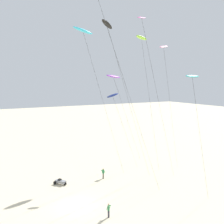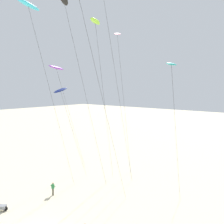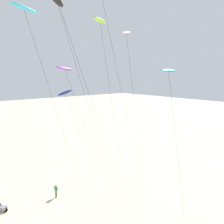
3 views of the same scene
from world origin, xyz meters
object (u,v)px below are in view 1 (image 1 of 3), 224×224
Objects in this scene: kite_black at (108,27)px; kite_flyer_nearest at (103,173)px; kite_lime at (142,39)px; kite_magenta at (144,28)px; kite_navy at (113,96)px; kite_pink at (164,49)px; kite_flyer_middle at (109,210)px; beach_buggy at (60,182)px; kite_purple at (114,77)px; kite_blue at (100,5)px; kite_teal at (193,78)px; kite_cyan at (83,32)px.

kite_black is 22.34m from kite_flyer_nearest.
kite_black is 7.54m from kite_lime.
kite_magenta reaches higher than kite_navy.
kite_flyer_middle is (8.28, -14.53, -19.92)m from kite_pink.
kite_purple is at bearing 105.70° from beach_buggy.
kite_purple is 0.72× the size of kite_black.
kite_blue is (5.73, -3.96, 0.83)m from kite_black.
beach_buggy is at bearing -173.80° from kite_blue.
kite_teal is at bearing 68.31° from kite_blue.
kite_flyer_nearest is at bearing -154.14° from kite_magenta.
kite_black is 1.04× the size of kite_lime.
kite_purple is 18.94m from kite_blue.
kite_black reaches higher than kite_lime.
kite_magenta reaches higher than kite_flyer_nearest.
kite_flyer_middle is (6.17, -3.20, -21.78)m from kite_black.
kite_flyer_nearest is (0.96, -2.32, -12.28)m from kite_navy.
kite_magenta is 8.43m from kite_cyan.
kite_teal is (18.46, -0.06, -0.53)m from kite_purple.
beach_buggy is (-15.37, -10.95, -15.47)m from kite_teal.
kite_purple is 8.75m from kite_lime.
kite_purple is 1.23× the size of kite_navy.
kite_navy is (-3.54, -7.42, -7.64)m from kite_pink.
kite_cyan is 13.92× the size of kite_flyer_middle.
kite_pink is at bearing 75.13° from kite_flyer_nearest.
kite_magenta is 9.55m from kite_blue.
kite_blue is 25.82m from beach_buggy.
kite_black is at bearing -18.54° from kite_flyer_nearest.
kite_lime is 22.09m from kite_flyer_nearest.
kite_purple is at bearing -140.80° from kite_pink.
kite_teal is at bearing -0.17° from kite_purple.
kite_purple is 10.18× the size of kite_flyer_nearest.
kite_pink is 1.32× the size of kite_teal.
kite_lime reaches higher than beach_buggy.
kite_cyan is at bearing -149.92° from kite_black.
kite_navy is at bearing -30.53° from kite_purple.
kite_purple is at bearing 146.84° from kite_black.
kite_navy is at bearing 145.38° from kite_blue.
beach_buggy is at bearing -90.83° from kite_navy.
kite_black is at bearing -109.09° from kite_magenta.
kite_pink is 12.93× the size of kite_flyer_middle.
kite_cyan is at bearing 54.55° from beach_buggy.
kite_black is 11.77× the size of beach_buggy.
kite_purple is 1.04× the size of kite_teal.
kite_flyer_nearest is (-10.42, 5.53, -22.62)m from kite_blue.
kite_flyer_nearest is at bearing 152.04° from kite_blue.
kite_blue reaches higher than kite_flyer_nearest.
kite_pink reaches higher than kite_flyer_nearest.
kite_purple is 0.75× the size of kite_lime.
beach_buggy is at bearing -144.53° from kite_teal.
kite_pink is at bearing 83.90° from kite_cyan.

